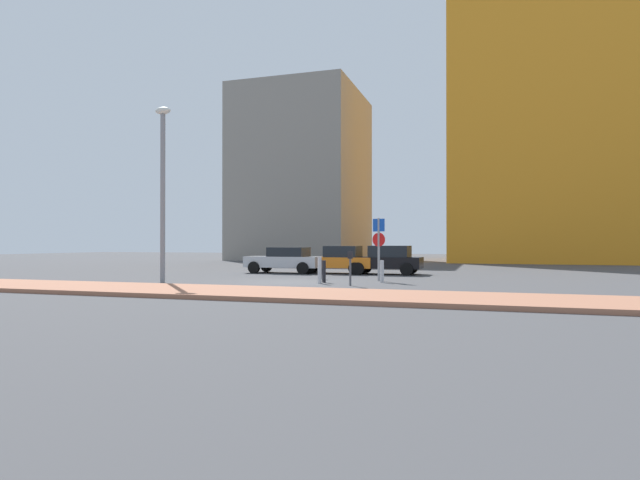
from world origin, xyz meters
name	(u,v)px	position (x,y,z in m)	size (l,w,h in m)	color
ground_plane	(288,282)	(0.00, 0.00, 0.00)	(120.00, 120.00, 0.00)	#424244
sidewalk_brick	(226,292)	(0.00, -5.45, 0.07)	(40.00, 3.52, 0.14)	#9E664C
parked_car_silver	(285,260)	(-2.59, 6.17, 0.74)	(4.12, 1.92, 1.40)	#B7BABF
parked_car_orange	(339,260)	(0.34, 6.67, 0.75)	(3.99, 1.96, 1.48)	orange
parked_car_black	(386,259)	(2.85, 6.74, 0.78)	(3.97, 2.01, 1.50)	black
parking_sign_post	(379,241)	(3.47, 1.86, 1.70)	(0.58, 0.20, 2.72)	gray
parking_meter	(350,263)	(2.94, -1.03, 0.86)	(0.18, 0.14, 1.32)	#4C4C51
street_lamp	(163,180)	(-4.84, -1.87, 4.26)	(0.70, 0.36, 7.26)	gray
traffic_bollard_near	(324,271)	(1.49, 0.25, 0.46)	(0.15, 0.15, 0.91)	black
traffic_bollard_mid	(320,270)	(1.47, -0.29, 0.54)	(0.16, 0.16, 1.08)	#B7B7BC
traffic_bollard_far	(320,269)	(0.69, 2.23, 0.44)	(0.16, 0.16, 0.88)	black
traffic_bollard_edge	(382,271)	(3.77, 1.01, 0.46)	(0.16, 0.16, 0.92)	#B7B7BC
building_colorful_midrise	(536,117)	(12.23, 31.49, 13.30)	(14.91, 17.08, 26.61)	orange
building_under_construction	(303,177)	(-9.97, 29.80, 8.42)	(11.53, 12.83, 16.84)	gray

